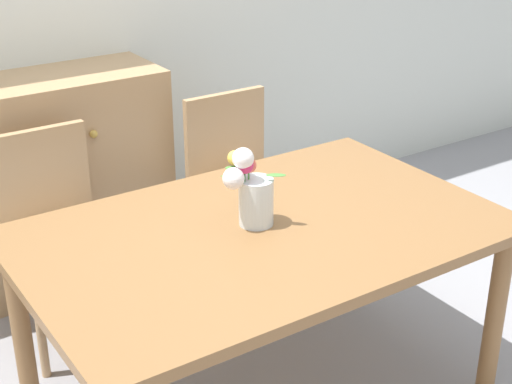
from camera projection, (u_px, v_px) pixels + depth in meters
name	position (u px, v px, depth m)	size (l,w,h in m)	color
dining_table	(262.00, 248.00, 2.66)	(1.64, 1.05, 0.74)	olive
chair_left	(53.00, 224.00, 3.14)	(0.42, 0.42, 0.90)	tan
chair_right	(238.00, 176.00, 3.60)	(0.42, 0.42, 0.90)	tan
dresser	(17.00, 190.00, 3.50)	(1.40, 0.47, 1.00)	tan
flower_vase	(250.00, 188.00, 2.59)	(0.21, 0.19, 0.29)	silver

